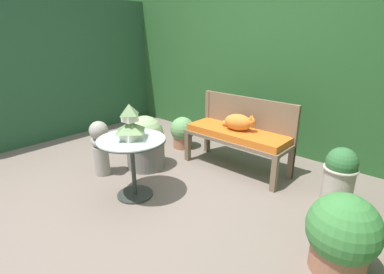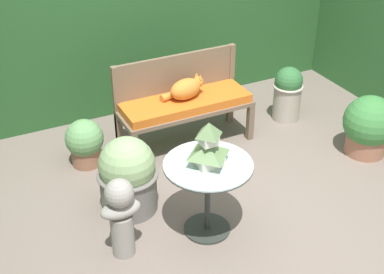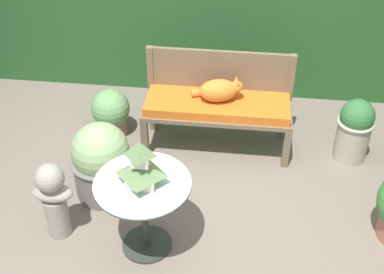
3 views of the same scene
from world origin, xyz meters
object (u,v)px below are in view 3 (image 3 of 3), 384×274
patio_table (143,197)px  potted_plant_bench_left (355,129)px  garden_bust (53,197)px  potted_plant_table_far (102,162)px  pagoda_birdhouse (141,166)px  garden_bench (217,108)px  cat (219,90)px  potted_plant_hedge_corner (111,112)px

patio_table → potted_plant_bench_left: 2.05m
patio_table → garden_bust: (-0.68, 0.05, -0.12)m
garden_bust → potted_plant_table_far: (0.23, 0.48, -0.05)m
potted_plant_table_far → garden_bust: bearing=-115.5°
pagoda_birdhouse → potted_plant_table_far: bearing=130.1°
garden_bench → garden_bust: (-1.10, -1.20, -0.05)m
pagoda_birdhouse → potted_plant_table_far: 0.84m
potted_plant_bench_left → pagoda_birdhouse: bearing=-142.6°
potted_plant_table_far → potted_plant_bench_left: bearing=18.7°
pagoda_birdhouse → cat: bearing=71.3°
garden_bust → potted_plant_table_far: potted_plant_table_far is taller
garden_bench → pagoda_birdhouse: pagoda_birdhouse is taller
pagoda_birdhouse → potted_plant_hedge_corner: (-0.58, 1.34, -0.55)m
cat → patio_table: (-0.43, -1.26, -0.11)m
potted_plant_table_far → patio_table: bearing=-49.9°
garden_bench → patio_table: patio_table is taller
potted_plant_bench_left → patio_table: bearing=-142.6°
garden_bench → potted_plant_bench_left: potted_plant_bench_left is taller
potted_plant_bench_left → potted_plant_table_far: (-2.07, -0.70, 0.01)m
potted_plant_bench_left → potted_plant_table_far: bearing=-161.3°
potted_plant_bench_left → garden_bench: bearing=179.5°
garden_bench → potted_plant_table_far: 1.13m
potted_plant_hedge_corner → potted_plant_bench_left: potted_plant_bench_left is taller
pagoda_birdhouse → garden_bust: bearing=175.7°
patio_table → pagoda_birdhouse: bearing=0.0°
pagoda_birdhouse → potted_plant_bench_left: (1.62, 1.24, -0.47)m
garden_bust → potted_plant_table_far: bearing=64.4°
pagoda_birdhouse → potted_plant_hedge_corner: 1.56m
cat → potted_plant_table_far: size_ratio=0.68×
cat → pagoda_birdhouse: 1.34m
patio_table → potted_plant_bench_left: patio_table is taller
patio_table → potted_plant_table_far: bearing=130.1°
garden_bench → potted_plant_hedge_corner: 1.02m
garden_bust → potted_plant_hedge_corner: size_ratio=1.45×
garden_bench → patio_table: (-0.42, -1.25, 0.07)m
potted_plant_bench_left → potted_plant_table_far: 2.19m
patio_table → pagoda_birdhouse: pagoda_birdhouse is taller
potted_plant_hedge_corner → potted_plant_bench_left: 2.20m
cat → potted_plant_hedge_corner: 1.07m
patio_table → garden_bust: 0.70m
patio_table → potted_plant_table_far: (-0.45, 0.54, -0.18)m
potted_plant_table_far → pagoda_birdhouse: bearing=-49.9°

